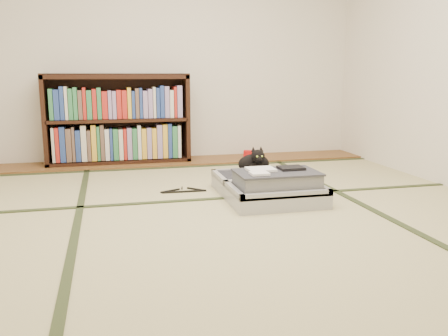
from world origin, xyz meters
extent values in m
plane|color=#C6B384|center=(0.00, 0.00, 0.00)|extent=(4.50, 4.50, 0.00)
cube|color=brown|center=(0.00, 2.00, 0.01)|extent=(4.00, 0.50, 0.02)
cube|color=red|center=(0.77, 2.03, 0.06)|extent=(0.17, 0.14, 0.07)
plane|color=silver|center=(0.00, 2.25, 1.20)|extent=(4.00, 0.00, 4.00)
cube|color=#2D381E|center=(-1.00, 0.00, 0.00)|extent=(0.05, 4.50, 0.01)
cube|color=#2D381E|center=(1.00, 0.00, 0.00)|extent=(0.05, 4.50, 0.01)
cube|color=#2D381E|center=(0.00, 0.40, 0.00)|extent=(4.00, 0.05, 0.01)
cube|color=#2D381E|center=(0.00, 1.70, 0.00)|extent=(4.00, 0.05, 0.01)
cube|color=black|center=(-1.39, 2.07, 0.47)|extent=(0.04, 0.34, 0.95)
cube|color=black|center=(0.05, 2.07, 0.47)|extent=(0.04, 0.34, 0.95)
cube|color=black|center=(-0.67, 2.07, 0.03)|extent=(1.48, 0.34, 0.04)
cube|color=black|center=(-0.67, 2.07, 0.91)|extent=(1.48, 0.34, 0.04)
cube|color=black|center=(-0.67, 2.07, 0.47)|extent=(1.42, 0.34, 0.03)
cube|color=black|center=(-0.67, 2.23, 0.47)|extent=(1.48, 0.02, 0.95)
cube|color=gray|center=(-0.67, 2.05, 0.25)|extent=(1.33, 0.24, 0.40)
cube|color=gray|center=(-0.67, 2.05, 0.66)|extent=(1.33, 0.24, 0.36)
cube|color=#9E9EA3|center=(0.40, 0.15, 0.06)|extent=(0.68, 0.45, 0.12)
cube|color=#2A2A31|center=(0.40, 0.15, 0.09)|extent=(0.61, 0.38, 0.09)
cube|color=#9E9EA3|center=(0.40, -0.06, 0.12)|extent=(0.68, 0.04, 0.05)
cube|color=#9E9EA3|center=(0.40, 0.36, 0.12)|extent=(0.68, 0.04, 0.05)
cube|color=#9E9EA3|center=(0.08, 0.15, 0.12)|extent=(0.04, 0.45, 0.05)
cube|color=#9E9EA3|center=(0.72, 0.15, 0.12)|extent=(0.04, 0.45, 0.05)
cube|color=#9E9EA3|center=(0.40, 0.60, 0.06)|extent=(0.68, 0.45, 0.12)
cube|color=#2A2A31|center=(0.40, 0.60, 0.09)|extent=(0.61, 0.38, 0.09)
cube|color=#9E9EA3|center=(0.40, 0.40, 0.12)|extent=(0.68, 0.04, 0.05)
cube|color=#9E9EA3|center=(0.40, 0.81, 0.12)|extent=(0.68, 0.04, 0.05)
cube|color=#9E9EA3|center=(0.08, 0.60, 0.12)|extent=(0.04, 0.45, 0.05)
cube|color=#9E9EA3|center=(0.72, 0.60, 0.12)|extent=(0.04, 0.45, 0.05)
cylinder|color=black|center=(0.40, 0.38, 0.13)|extent=(0.61, 0.02, 0.02)
cube|color=#9B9687|center=(0.40, 0.15, 0.17)|extent=(0.58, 0.35, 0.12)
cube|color=#38393F|center=(0.40, 0.15, 0.24)|extent=(0.60, 0.37, 0.01)
cube|color=white|center=(0.29, 0.20, 0.26)|extent=(0.20, 0.16, 0.02)
cube|color=black|center=(0.52, 0.20, 0.26)|extent=(0.18, 0.14, 0.02)
cube|color=white|center=(0.23, 0.06, 0.26)|extent=(0.13, 0.11, 0.02)
cube|color=white|center=(0.20, -0.07, 0.06)|extent=(0.05, 0.01, 0.04)
cube|color=white|center=(0.31, -0.07, 0.05)|extent=(0.05, 0.01, 0.03)
cube|color=orange|center=(0.62, -0.07, 0.06)|extent=(0.05, 0.01, 0.03)
cube|color=#197F33|center=(0.56, -0.07, 0.08)|extent=(0.04, 0.01, 0.03)
ellipsoid|color=black|center=(0.38, 0.65, 0.21)|extent=(0.26, 0.17, 0.16)
ellipsoid|color=black|center=(0.38, 0.58, 0.19)|extent=(0.13, 0.09, 0.09)
ellipsoid|color=black|center=(0.38, 0.55, 0.29)|extent=(0.11, 0.10, 0.11)
sphere|color=black|center=(0.38, 0.50, 0.27)|extent=(0.05, 0.05, 0.05)
cone|color=black|center=(0.35, 0.57, 0.35)|extent=(0.04, 0.05, 0.05)
cone|color=black|center=(0.41, 0.57, 0.35)|extent=(0.04, 0.05, 0.05)
sphere|color=#A5BF33|center=(0.36, 0.50, 0.30)|extent=(0.02, 0.02, 0.02)
sphere|color=#A5BF33|center=(0.40, 0.50, 0.30)|extent=(0.02, 0.02, 0.02)
cylinder|color=black|center=(0.47, 0.73, 0.15)|extent=(0.16, 0.10, 0.03)
torus|color=white|center=(0.56, 0.67, 0.14)|extent=(0.09, 0.09, 0.01)
torus|color=white|center=(0.56, 0.67, 0.15)|extent=(0.08, 0.08, 0.01)
cube|color=black|center=(-0.20, 0.66, 0.01)|extent=(0.36, 0.03, 0.01)
cube|color=black|center=(-0.31, 0.72, 0.01)|extent=(0.17, 0.09, 0.01)
cube|color=black|center=(-0.10, 0.72, 0.01)|extent=(0.14, 0.14, 0.01)
cylinder|color=black|center=(-0.20, 0.79, 0.01)|extent=(0.02, 0.06, 0.01)
camera|label=1|loc=(-0.78, -3.02, 0.94)|focal=38.00mm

